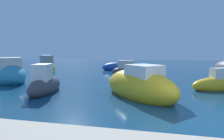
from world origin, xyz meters
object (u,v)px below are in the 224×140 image
object	(u,v)px
moored_boat_4	(218,84)
moored_boat_7	(45,85)
moored_boat_5	(11,74)
moored_boat_3	(128,71)
moored_boat_8	(117,67)
moored_boat_6	(46,67)
moored_boat_0	(139,86)

from	to	relation	value
moored_boat_4	moored_boat_7	world-z (taller)	moored_boat_7
moored_boat_5	moored_boat_7	size ratio (longest dim) A/B	1.45
moored_boat_3	moored_boat_4	size ratio (longest dim) A/B	1.02
moored_boat_3	moored_boat_8	xyz separation A→B (m)	(-1.79, 4.29, -0.07)
moored_boat_4	moored_boat_8	world-z (taller)	moored_boat_4
moored_boat_3	moored_boat_8	bearing A→B (deg)	122.87
moored_boat_5	moored_boat_6	xyz separation A→B (m)	(-0.98, 6.24, -0.03)
moored_boat_4	moored_boat_3	bearing A→B (deg)	-62.19
moored_boat_0	moored_boat_4	size ratio (longest dim) A/B	1.39
moored_boat_3	moored_boat_5	distance (m)	9.51
moored_boat_3	moored_boat_7	world-z (taller)	moored_boat_7
moored_boat_5	moored_boat_8	distance (m)	11.26
moored_boat_4	moored_boat_8	distance (m)	12.12
moored_boat_5	moored_boat_8	bearing A→B (deg)	-80.30
moored_boat_6	moored_boat_8	world-z (taller)	moored_boat_6
moored_boat_3	moored_boat_6	bearing A→B (deg)	-177.16
moored_boat_5	moored_boat_8	size ratio (longest dim) A/B	1.34
moored_boat_0	moored_boat_7	world-z (taller)	moored_boat_0
moored_boat_0	moored_boat_4	xyz separation A→B (m)	(4.36, 2.47, -0.17)
moored_boat_4	moored_boat_8	xyz separation A→B (m)	(-7.61, 9.44, -0.03)
moored_boat_0	moored_boat_6	distance (m)	13.68
moored_boat_5	moored_boat_6	distance (m)	6.31
moored_boat_6	moored_boat_5	bearing A→B (deg)	144.59
moored_boat_0	moored_boat_5	xyz separation A→B (m)	(-9.50, 2.56, 0.03)
moored_boat_4	moored_boat_6	xyz separation A→B (m)	(-14.85, 6.32, 0.17)
moored_boat_5	moored_boat_7	distance (m)	5.17
moored_boat_8	moored_boat_7	bearing A→B (deg)	66.43
moored_boat_4	moored_boat_6	bearing A→B (deg)	-43.74
moored_boat_3	moored_boat_8	size ratio (longest dim) A/B	0.92
moored_boat_0	moored_boat_4	bearing A→B (deg)	-105.31
moored_boat_0	moored_boat_7	distance (m)	5.07
moored_boat_5	moored_boat_8	xyz separation A→B (m)	(6.26, 9.35, -0.23)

